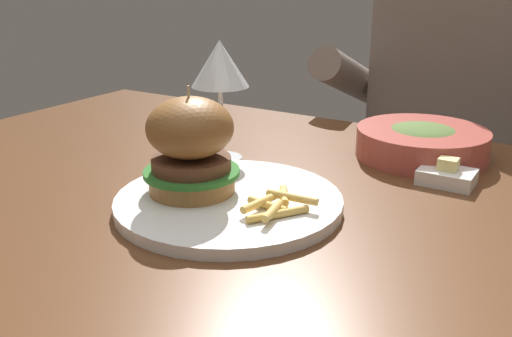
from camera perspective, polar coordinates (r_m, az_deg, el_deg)
dining_table at (r=0.77m, az=1.34°, el=-9.22°), size 1.25×0.78×0.74m
main_plate at (r=0.69m, az=-2.73°, el=-3.33°), size 0.27×0.27×0.01m
burger_sandwich at (r=0.68m, az=-6.56°, el=2.31°), size 0.12×0.12×0.13m
fries_pile at (r=0.64m, az=2.04°, el=-3.57°), size 0.08×0.10×0.02m
wine_glass at (r=0.83m, az=-3.63°, el=10.08°), size 0.08×0.08×0.18m
butter_dish at (r=0.80m, az=18.55°, el=-0.68°), size 0.07×0.05×0.04m
soup_bowl at (r=0.90m, az=16.25°, el=2.58°), size 0.20×0.20×0.05m
diner_person at (r=1.35m, az=19.14°, el=-1.06°), size 0.51×0.36×1.18m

